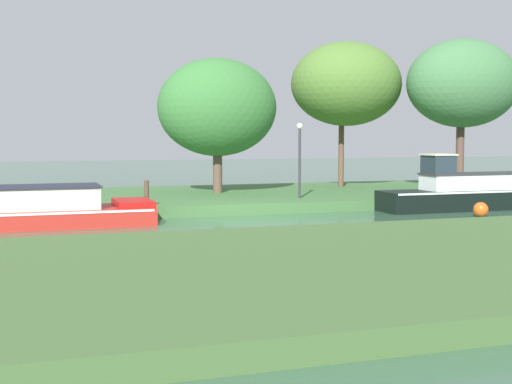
# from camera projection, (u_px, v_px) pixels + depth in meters

# --- Properties ---
(ground_plane) EXTENTS (120.00, 120.00, 0.00)m
(ground_plane) POSITION_uv_depth(u_px,v_px,m) (257.00, 222.00, 23.20)
(ground_plane) COLOR #385D45
(riverbank_far) EXTENTS (72.00, 10.00, 0.40)m
(riverbank_far) POSITION_uv_depth(u_px,v_px,m) (204.00, 198.00, 29.79)
(riverbank_far) COLOR #406C3A
(riverbank_far) RESTS_ON ground_plane
(riverbank_near) EXTENTS (72.00, 10.00, 0.40)m
(riverbank_near) POSITION_uv_depth(u_px,v_px,m) (397.00, 263.00, 14.69)
(riverbank_near) COLOR #416132
(riverbank_near) RESTS_ON ground_plane
(black_barge) EXTENTS (7.71, 1.67, 2.16)m
(black_barge) POSITION_uv_depth(u_px,v_px,m) (475.00, 192.00, 27.26)
(black_barge) COLOR black
(black_barge) RESTS_ON ground_plane
(willow_tree_left) EXTENTS (5.15, 3.98, 5.73)m
(willow_tree_left) POSITION_uv_depth(u_px,v_px,m) (217.00, 108.00, 29.97)
(willow_tree_left) COLOR brown
(willow_tree_left) RESTS_ON riverbank_far
(willow_tree_centre) EXTENTS (5.25, 4.75, 6.82)m
(willow_tree_centre) POSITION_uv_depth(u_px,v_px,m) (346.00, 84.00, 32.92)
(willow_tree_centre) COLOR brown
(willow_tree_centre) RESTS_ON riverbank_far
(willow_tree_right) EXTENTS (5.42, 3.94, 6.80)m
(willow_tree_right) POSITION_uv_depth(u_px,v_px,m) (463.00, 84.00, 31.85)
(willow_tree_right) COLOR brown
(willow_tree_right) RESTS_ON riverbank_far
(lamp_post) EXTENTS (0.24, 0.24, 2.94)m
(lamp_post) POSITION_uv_depth(u_px,v_px,m) (300.00, 151.00, 27.46)
(lamp_post) COLOR #333338
(lamp_post) RESTS_ON riverbank_far
(mooring_post_near) EXTENTS (0.16, 0.16, 0.90)m
(mooring_post_near) POSITION_uv_depth(u_px,v_px,m) (147.00, 194.00, 24.35)
(mooring_post_near) COLOR #4B3D2D
(mooring_post_near) RESTS_ON riverbank_far
(channel_buoy) EXTENTS (0.52, 0.52, 0.52)m
(channel_buoy) POSITION_uv_depth(u_px,v_px,m) (481.00, 210.00, 24.67)
(channel_buoy) COLOR #E55919
(channel_buoy) RESTS_ON ground_plane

